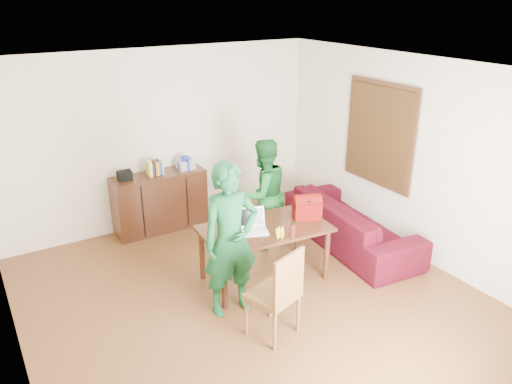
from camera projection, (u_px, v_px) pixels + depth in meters
room at (252, 198)px, 5.50m from camera, size 5.20×5.70×2.90m
table at (264, 233)px, 6.18m from camera, size 1.63×1.01×0.73m
chair at (274, 310)px, 5.27m from camera, size 0.59×0.57×1.04m
person_near at (231, 240)px, 5.47m from camera, size 0.68×0.48×1.79m
person_far at (263, 194)px, 6.97m from camera, size 0.81×0.66×1.59m
laptop at (253, 229)px, 5.99m from camera, size 0.42×0.35×0.25m
bananas at (280, 236)px, 5.85m from camera, size 0.16×0.11×0.06m
bottle at (293, 230)px, 5.85m from camera, size 0.08×0.08×0.19m
red_bag at (307, 209)px, 6.33m from camera, size 0.40×0.31×0.26m
sofa at (351, 223)px, 7.17m from camera, size 1.13×2.39×0.67m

